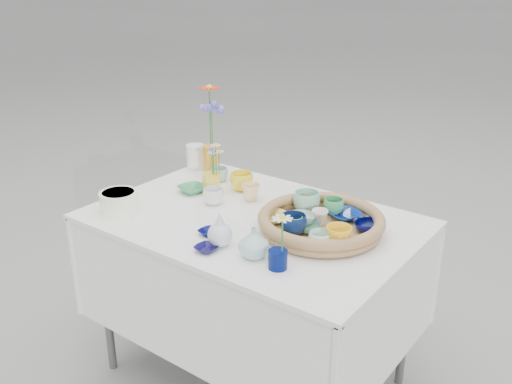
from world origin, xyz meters
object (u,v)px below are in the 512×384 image
Objects in this scene: wicker_tray at (321,223)px; bud_vase_seafoam at (254,242)px; display_table at (253,374)px; tall_vase_yellow at (211,161)px.

wicker_tray is 0.32m from bud_vase_seafoam.
wicker_tray is at bearing 10.12° from display_table.
wicker_tray is at bearing -16.85° from tall_vase_yellow.
display_table is 0.99m from tall_vase_yellow.
tall_vase_yellow reaches higher than bud_vase_seafoam.
display_table is at bearing -169.88° from wicker_tray.
wicker_tray is 3.25× the size of tall_vase_yellow.
display_table is 2.66× the size of wicker_tray.
wicker_tray is 0.77m from tall_vase_yellow.
bud_vase_seafoam is 0.76× the size of tall_vase_yellow.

